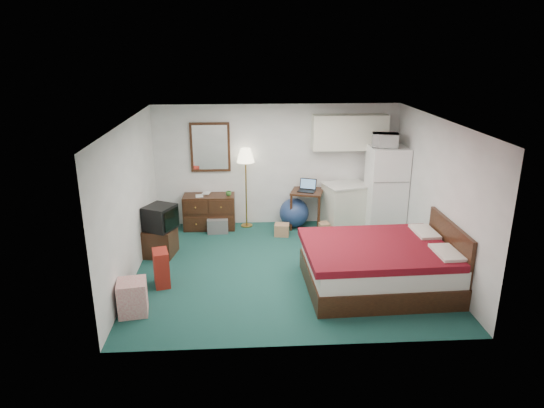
{
  "coord_description": "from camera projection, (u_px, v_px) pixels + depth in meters",
  "views": [
    {
      "loc": [
        -0.69,
        -7.47,
        3.63
      ],
      "look_at": [
        -0.23,
        0.05,
        1.14
      ],
      "focal_mm": 32.0,
      "sensor_mm": 36.0,
      "label": 1
    }
  ],
  "objects": [
    {
      "name": "cardboard_box_a",
      "position": [
        282.0,
        230.0,
        9.62
      ],
      "size": [
        0.32,
        0.28,
        0.24
      ],
      "primitive_type": null,
      "rotation": [
        0.0,
        0.0,
        -0.17
      ],
      "color": "#9D673E",
      "rests_on": "floor"
    },
    {
      "name": "dresser",
      "position": [
        209.0,
        212.0,
        9.94
      ],
      "size": [
        1.04,
        0.49,
        0.71
      ],
      "primitive_type": null,
      "rotation": [
        0.0,
        0.0,
        -0.01
      ],
      "color": "black",
      "rests_on": "floor"
    },
    {
      "name": "retail_box",
      "position": [
        132.0,
        297.0,
        6.8
      ],
      "size": [
        0.45,
        0.45,
        0.49
      ],
      "primitive_type": null,
      "rotation": [
        0.0,
        0.0,
        0.16
      ],
      "color": "white",
      "rests_on": "floor"
    },
    {
      "name": "upper_cabinets",
      "position": [
        350.0,
        132.0,
        9.7
      ],
      "size": [
        1.5,
        0.35,
        0.7
      ],
      "primitive_type": null,
      "color": "silver",
      "rests_on": "walls"
    },
    {
      "name": "tv_stand",
      "position": [
        160.0,
        242.0,
        8.71
      ],
      "size": [
        0.59,
        0.63,
        0.5
      ],
      "primitive_type": null,
      "rotation": [
        0.0,
        0.0,
        -0.19
      ],
      "color": "black",
      "rests_on": "floor"
    },
    {
      "name": "headboard",
      "position": [
        448.0,
        253.0,
        7.51
      ],
      "size": [
        0.06,
        1.56,
        1.0
      ],
      "primitive_type": null,
      "color": "black",
      "rests_on": "walls"
    },
    {
      "name": "floor",
      "position": [
        286.0,
        268.0,
        8.26
      ],
      "size": [
        5.0,
        4.5,
        0.01
      ],
      "primitive_type": "cube",
      "color": "#123631",
      "rests_on": "ground"
    },
    {
      "name": "ceiling",
      "position": [
        287.0,
        121.0,
        7.47
      ],
      "size": [
        5.0,
        4.5,
        0.01
      ],
      "primitive_type": "cube",
      "color": "silver",
      "rests_on": "walls"
    },
    {
      "name": "suitcase",
      "position": [
        161.0,
        268.0,
        7.58
      ],
      "size": [
        0.31,
        0.4,
        0.58
      ],
      "primitive_type": null,
      "rotation": [
        0.0,
        0.0,
        0.25
      ],
      "color": "maroon",
      "rests_on": "floor"
    },
    {
      "name": "mirror",
      "position": [
        210.0,
        147.0,
        9.77
      ],
      "size": [
        0.8,
        0.06,
        1.0
      ],
      "primitive_type": null,
      "color": "white",
      "rests_on": "walls"
    },
    {
      "name": "file_bin",
      "position": [
        218.0,
        225.0,
        9.79
      ],
      "size": [
        0.43,
        0.33,
        0.29
      ],
      "primitive_type": null,
      "rotation": [
        0.0,
        0.0,
        0.04
      ],
      "color": "slate",
      "rests_on": "floor"
    },
    {
      "name": "laptop",
      "position": [
        307.0,
        186.0,
        9.78
      ],
      "size": [
        0.42,
        0.38,
        0.23
      ],
      "primitive_type": null,
      "rotation": [
        0.0,
        0.0,
        -0.38
      ],
      "color": "black",
      "rests_on": "desk"
    },
    {
      "name": "cardboard_box_b",
      "position": [
        324.0,
        228.0,
        9.71
      ],
      "size": [
        0.23,
        0.26,
        0.23
      ],
      "primitive_type": null,
      "rotation": [
        0.0,
        0.0,
        0.15
      ],
      "color": "#9D673E",
      "rests_on": "floor"
    },
    {
      "name": "crt_tv",
      "position": [
        160.0,
        218.0,
        8.54
      ],
      "size": [
        0.65,
        0.67,
        0.44
      ],
      "primitive_type": null,
      "rotation": [
        0.0,
        0.0,
        -0.46
      ],
      "color": "black",
      "rests_on": "tv_stand"
    },
    {
      "name": "mug",
      "position": [
        229.0,
        193.0,
        9.79
      ],
      "size": [
        0.13,
        0.11,
        0.12
      ],
      "primitive_type": "imported",
      "rotation": [
        0.0,
        0.0,
        -0.18
      ],
      "color": "#397831",
      "rests_on": "dresser"
    },
    {
      "name": "floor_lamp",
      "position": [
        246.0,
        188.0,
        9.91
      ],
      "size": [
        0.41,
        0.41,
        1.65
      ],
      "primitive_type": null,
      "rotation": [
        0.0,
        0.0,
        -0.14
      ],
      "color": "gold",
      "rests_on": "floor"
    },
    {
      "name": "bed",
      "position": [
        378.0,
        266.0,
        7.51
      ],
      "size": [
        2.25,
        1.78,
        0.7
      ],
      "primitive_type": null,
      "rotation": [
        0.0,
        0.0,
        0.03
      ],
      "color": "#5B060C",
      "rests_on": "floor"
    },
    {
      "name": "fridge",
      "position": [
        386.0,
        190.0,
        9.64
      ],
      "size": [
        0.73,
        0.73,
        1.74
      ],
      "primitive_type": null,
      "rotation": [
        0.0,
        0.0,
        -0.01
      ],
      "color": "white",
      "rests_on": "floor"
    },
    {
      "name": "book_a",
      "position": [
        195.0,
        192.0,
        9.72
      ],
      "size": [
        0.15,
        0.03,
        0.2
      ],
      "primitive_type": "imported",
      "rotation": [
        0.0,
        0.0,
        0.12
      ],
      "color": "#9D673E",
      "rests_on": "dresser"
    },
    {
      "name": "desk",
      "position": [
        307.0,
        209.0,
        10.0
      ],
      "size": [
        0.77,
        0.77,
        0.79
      ],
      "primitive_type": null,
      "rotation": [
        0.0,
        0.0,
        -0.28
      ],
      "color": "black",
      "rests_on": "floor"
    },
    {
      "name": "exercise_ball",
      "position": [
        294.0,
        213.0,
        10.04
      ],
      "size": [
        0.76,
        0.76,
        0.61
      ],
      "primitive_type": "sphere",
      "rotation": [
        0.0,
        0.0,
        0.3
      ],
      "color": "navy",
      "rests_on": "floor"
    },
    {
      "name": "kitchen_counter",
      "position": [
        345.0,
        206.0,
        9.97
      ],
      "size": [
        0.97,
        0.83,
        0.9
      ],
      "primitive_type": null,
      "rotation": [
        0.0,
        0.0,
        0.29
      ],
      "color": "silver",
      "rests_on": "floor"
    },
    {
      "name": "book_b",
      "position": [
        202.0,
        189.0,
        9.91
      ],
      "size": [
        0.16,
        0.05,
        0.21
      ],
      "primitive_type": "imported",
      "rotation": [
        0.0,
        0.0,
        -0.18
      ],
      "color": "#9D673E",
      "rests_on": "dresser"
    },
    {
      "name": "walls",
      "position": [
        286.0,
        198.0,
        7.87
      ],
      "size": [
        5.01,
        4.51,
        2.5
      ],
      "color": "silver",
      "rests_on": "floor"
    },
    {
      "name": "microwave",
      "position": [
        385.0,
        139.0,
        9.26
      ],
      "size": [
        0.54,
        0.37,
        0.33
      ],
      "primitive_type": "imported",
      "rotation": [
        0.0,
        0.0,
        -0.22
      ],
      "color": "white",
      "rests_on": "fridge"
    }
  ]
}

